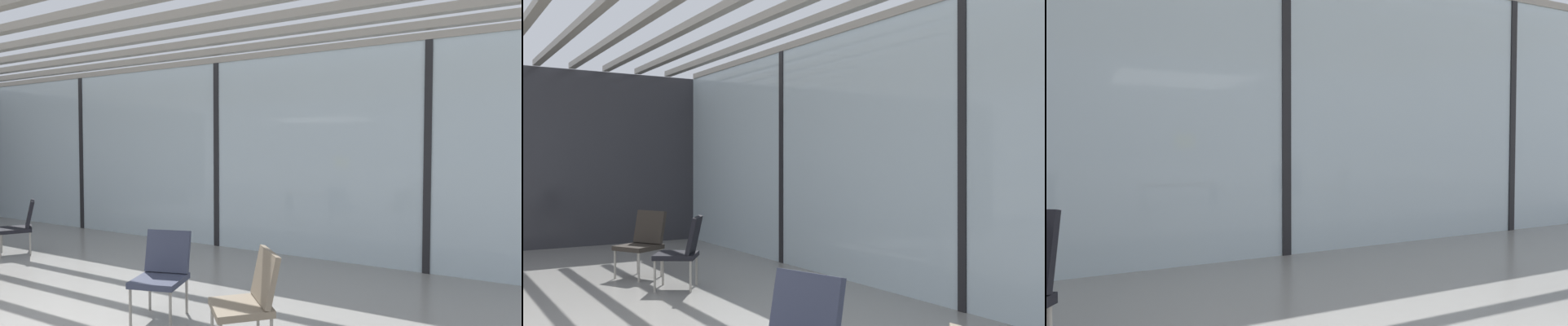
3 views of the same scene
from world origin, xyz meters
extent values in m
cube|color=silver|center=(0.00, 5.20, 1.61)|extent=(14.00, 0.08, 3.22)
cube|color=black|center=(0.00, 5.20, 1.61)|extent=(0.10, 0.12, 3.22)
cube|color=black|center=(3.50, 5.20, 1.61)|extent=(0.10, 0.12, 3.22)
ellipsoid|color=silver|center=(0.66, 10.87, 2.13)|extent=(13.26, 4.25, 4.25)
sphere|color=black|center=(-2.08, 8.91, 2.44)|extent=(0.28, 0.28, 0.28)
sphere|color=black|center=(-1.18, 8.91, 2.44)|extent=(0.28, 0.28, 0.28)
sphere|color=black|center=(-0.28, 8.91, 2.44)|extent=(0.28, 0.28, 0.28)
sphere|color=black|center=(0.62, 8.91, 2.44)|extent=(0.28, 0.28, 0.28)
sphere|color=black|center=(1.52, 8.91, 2.44)|extent=(0.28, 0.28, 0.28)
camera|label=1|loc=(4.33, -1.16, 1.76)|focal=29.87mm
camera|label=2|loc=(4.07, 0.49, 1.49)|focal=40.29mm
camera|label=3|loc=(-2.25, 0.25, 1.21)|focal=34.11mm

